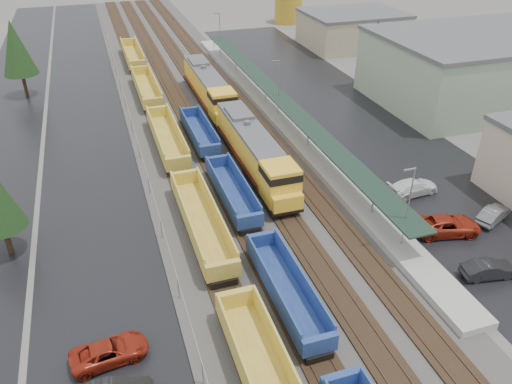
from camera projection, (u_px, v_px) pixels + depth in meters
ballast_strip at (193, 101)px, 72.47m from camera, size 20.00×160.00×0.08m
trackbed at (193, 100)px, 72.41m from camera, size 14.60×160.00×0.22m
west_parking_lot at (85, 114)px, 68.48m from camera, size 10.00×160.00×0.02m
west_road at (7, 123)px, 65.81m from camera, size 9.00×160.00×0.02m
east_commuter_lot at (342, 111)px, 69.43m from camera, size 16.00×100.00×0.02m
station_platform at (278, 114)px, 66.53m from camera, size 3.00×80.00×8.00m
chainlink_fence at (126, 102)px, 67.85m from camera, size 0.08×160.04×2.02m
industrial_buildings at (481, 77)px, 68.87m from camera, size 32.52×75.30×9.50m
tree_west_far at (16, 48)px, 70.78m from camera, size 4.84×4.84×11.00m
tree_east at (376, 44)px, 74.99m from camera, size 4.40×4.40×10.00m
locomotive_lead at (255, 152)px, 52.86m from camera, size 3.19×21.01×4.76m
locomotive_trail at (209, 88)px, 69.92m from camera, size 3.19×21.01×4.76m
well_string_yellow at (182, 174)px, 51.45m from camera, size 2.80×107.00×2.48m
well_string_blue at (286, 289)px, 36.69m from camera, size 2.51×70.89×2.23m
storage_tank at (288, 8)px, 114.16m from camera, size 6.26×6.26×6.26m
parked_car_west_c at (109, 352)px, 32.26m from camera, size 2.91×5.23×1.38m
parked_car_east_a at (489, 269)px, 39.24m from camera, size 2.19×4.53×1.43m
parked_car_east_b at (447, 225)px, 44.22m from camera, size 3.93×6.31×1.63m
parked_car_east_c at (413, 187)px, 49.97m from camera, size 2.67×5.59×1.57m
parked_car_east_e at (493, 214)px, 45.92m from camera, size 3.11×4.49×1.40m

